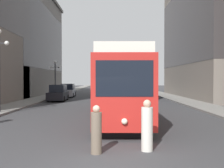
% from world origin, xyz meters
% --- Properties ---
extents(ground_plane, '(200.00, 200.00, 0.00)m').
position_xyz_m(ground_plane, '(0.00, 0.00, 0.00)').
color(ground_plane, '#38383A').
extents(sidewalk_left, '(2.67, 120.00, 0.15)m').
position_xyz_m(sidewalk_left, '(-8.31, 40.00, 0.07)').
color(sidewalk_left, gray).
rests_on(sidewalk_left, ground).
extents(sidewalk_right, '(2.67, 120.00, 0.15)m').
position_xyz_m(sidewalk_right, '(8.31, 40.00, 0.07)').
color(sidewalk_right, gray).
rests_on(sidewalk_right, ground).
extents(streetcar, '(2.83, 15.02, 3.89)m').
position_xyz_m(streetcar, '(0.78, 10.10, 2.10)').
color(streetcar, black).
rests_on(streetcar, ground).
extents(transit_bus, '(2.62, 11.87, 3.45)m').
position_xyz_m(transit_bus, '(4.23, 28.51, 1.95)').
color(transit_bus, black).
rests_on(transit_bus, ground).
extents(parked_car_left_near, '(1.91, 4.26, 1.82)m').
position_xyz_m(parked_car_left_near, '(-5.67, 22.06, 0.84)').
color(parked_car_left_near, black).
rests_on(parked_car_left_near, ground).
extents(parked_car_left_mid, '(2.02, 5.03, 1.82)m').
position_xyz_m(parked_car_left_mid, '(-5.67, 28.86, 0.84)').
color(parked_car_left_mid, black).
rests_on(parked_car_left_mid, ground).
extents(pedestrian_crossing_near, '(0.35, 0.35, 1.57)m').
position_xyz_m(pedestrian_crossing_near, '(-0.32, 1.12, 0.73)').
color(pedestrian_crossing_near, '#6B5B4C').
rests_on(pedestrian_crossing_near, ground).
extents(pedestrian_crossing_far, '(0.39, 0.39, 1.73)m').
position_xyz_m(pedestrian_crossing_far, '(1.36, 1.43, 0.80)').
color(pedestrian_crossing_far, beige).
rests_on(pedestrian_crossing_far, ground).
extents(lamp_post_left_far, '(1.41, 0.36, 4.88)m').
position_xyz_m(lamp_post_left_far, '(-7.57, 29.66, 3.40)').
color(lamp_post_left_far, '#333338').
rests_on(lamp_post_left_far, sidewalk_left).
extents(building_left_midblock, '(15.53, 24.39, 16.43)m').
position_xyz_m(building_left_midblock, '(-17.11, 34.23, 8.43)').
color(building_left_midblock, slate).
rests_on(building_left_midblock, ground).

